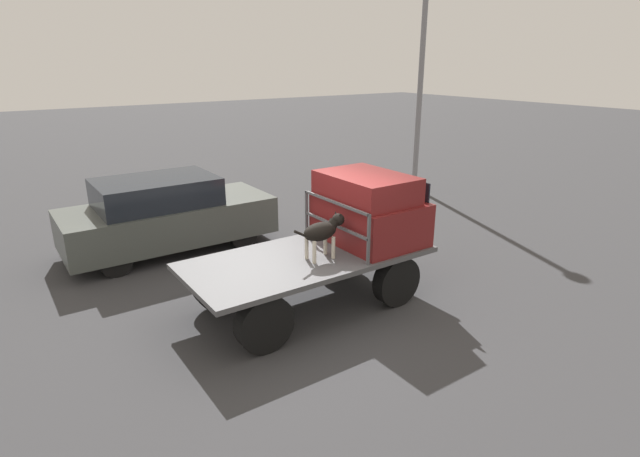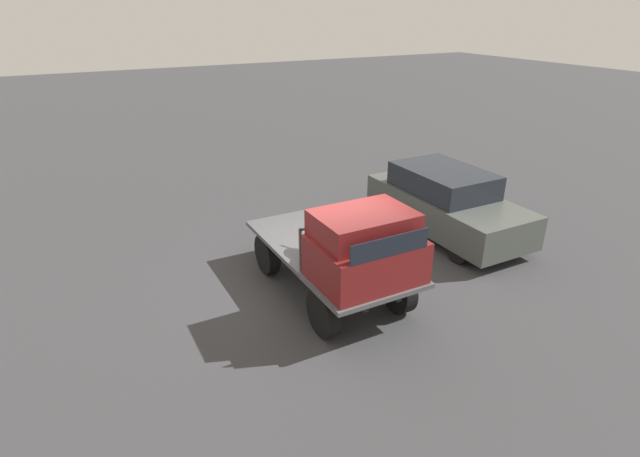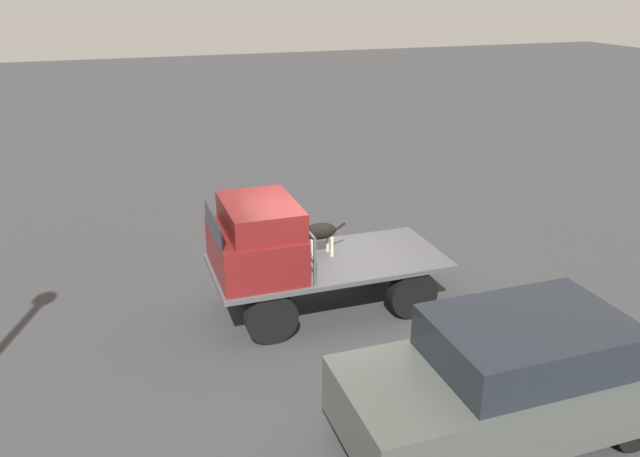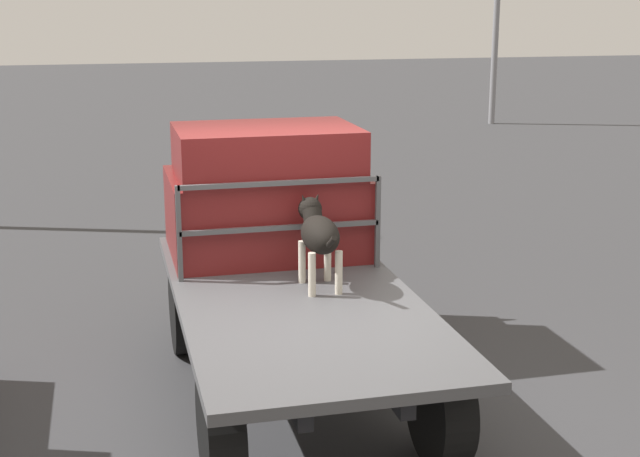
% 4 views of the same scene
% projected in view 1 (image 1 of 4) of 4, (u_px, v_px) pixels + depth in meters
% --- Properties ---
extents(ground_plane, '(80.00, 80.00, 0.00)m').
position_uv_depth(ground_plane, '(308.00, 306.00, 8.21)').
color(ground_plane, '#38383A').
extents(flatbed_truck, '(3.94, 1.85, 0.90)m').
position_uv_depth(flatbed_truck, '(308.00, 270.00, 8.00)').
color(flatbed_truck, black).
rests_on(flatbed_truck, ground).
extents(truck_cab, '(1.32, 1.73, 1.16)m').
position_uv_depth(truck_cab, '(369.00, 209.00, 8.40)').
color(truck_cab, maroon).
rests_on(truck_cab, flatbed_truck).
extents(truck_headboard, '(0.04, 1.73, 0.80)m').
position_uv_depth(truck_headboard, '(335.00, 218.00, 8.03)').
color(truck_headboard, '#4C4C4F').
rests_on(truck_headboard, flatbed_truck).
extents(dog, '(0.95, 0.29, 0.71)m').
position_uv_depth(dog, '(323.00, 231.00, 7.67)').
color(dog, beige).
rests_on(dog, flatbed_truck).
extents(parked_sedan, '(4.21, 1.77, 1.58)m').
position_uv_depth(parked_sedan, '(166.00, 214.00, 10.33)').
color(parked_sedan, black).
rests_on(parked_sedan, ground).
extents(light_pole_near, '(0.40, 0.40, 7.13)m').
position_uv_depth(light_pole_near, '(423.00, 41.00, 14.28)').
color(light_pole_near, gray).
rests_on(light_pole_near, ground).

